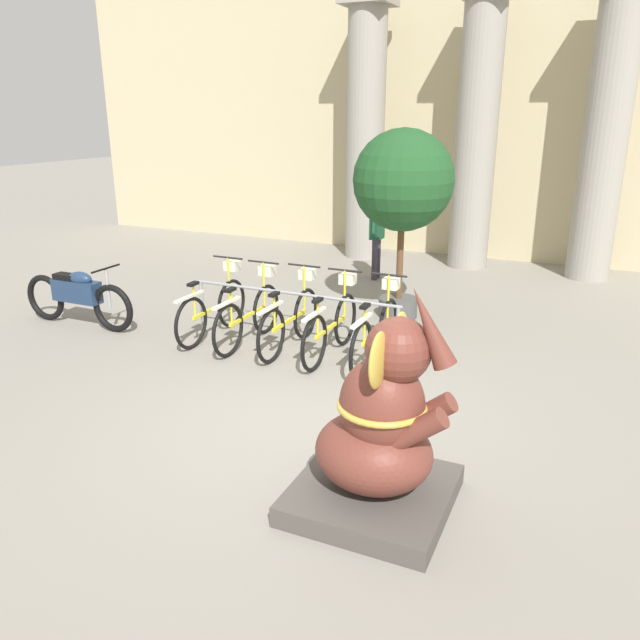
% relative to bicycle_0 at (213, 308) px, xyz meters
% --- Properties ---
extents(ground_plane, '(60.00, 60.00, 0.00)m').
position_rel_bicycle_0_xyz_m(ground_plane, '(2.37, -1.87, -0.42)').
color(ground_plane, gray).
extents(building_facade, '(20.00, 0.20, 6.00)m').
position_rel_bicycle_0_xyz_m(building_facade, '(2.37, 6.73, 2.58)').
color(building_facade, '#C6B78E').
rests_on(building_facade, ground_plane).
extents(column_left, '(0.99, 0.99, 5.16)m').
position_rel_bicycle_0_xyz_m(column_left, '(0.08, 5.73, 2.20)').
color(column_left, gray).
rests_on(column_left, ground_plane).
extents(column_middle, '(0.99, 0.99, 5.16)m').
position_rel_bicycle_0_xyz_m(column_middle, '(2.37, 5.73, 2.20)').
color(column_middle, gray).
rests_on(column_middle, ground_plane).
extents(column_right, '(0.99, 0.99, 5.16)m').
position_rel_bicycle_0_xyz_m(column_right, '(4.66, 5.73, 2.20)').
color(column_right, gray).
rests_on(column_right, ground_plane).
extents(bike_rack, '(3.01, 0.05, 0.77)m').
position_rel_bicycle_0_xyz_m(bike_rack, '(1.21, 0.08, 0.17)').
color(bike_rack, gray).
rests_on(bike_rack, ground_plane).
extents(bicycle_0, '(0.48, 1.71, 1.06)m').
position_rel_bicycle_0_xyz_m(bicycle_0, '(0.00, 0.00, 0.00)').
color(bicycle_0, black).
rests_on(bicycle_0, ground_plane).
extents(bicycle_1, '(0.48, 1.71, 1.06)m').
position_rel_bicycle_0_xyz_m(bicycle_1, '(0.60, -0.04, 0.00)').
color(bicycle_1, black).
rests_on(bicycle_1, ground_plane).
extents(bicycle_2, '(0.48, 1.71, 1.06)m').
position_rel_bicycle_0_xyz_m(bicycle_2, '(1.21, 0.01, 0.00)').
color(bicycle_2, black).
rests_on(bicycle_2, ground_plane).
extents(bicycle_3, '(0.48, 1.71, 1.06)m').
position_rel_bicycle_0_xyz_m(bicycle_3, '(1.81, -0.01, 0.00)').
color(bicycle_3, black).
rests_on(bicycle_3, ground_plane).
extents(bicycle_4, '(0.48, 1.71, 1.06)m').
position_rel_bicycle_0_xyz_m(bicycle_4, '(2.41, 0.01, 0.00)').
color(bicycle_4, black).
rests_on(bicycle_4, ground_plane).
extents(elephant_statue, '(1.22, 1.22, 1.89)m').
position_rel_bicycle_0_xyz_m(elephant_statue, '(3.45, -2.85, 0.22)').
color(elephant_statue, '#4C4742').
rests_on(elephant_statue, ground_plane).
extents(motorcycle, '(2.01, 0.55, 0.95)m').
position_rel_bicycle_0_xyz_m(motorcycle, '(-2.06, -0.45, 0.05)').
color(motorcycle, black).
rests_on(motorcycle, ground_plane).
extents(person_pedestrian, '(0.21, 0.47, 1.58)m').
position_rel_bicycle_0_xyz_m(person_pedestrian, '(1.00, 3.97, 0.52)').
color(person_pedestrian, '#383342').
rests_on(person_pedestrian, ground_plane).
extents(potted_tree, '(1.48, 1.48, 2.82)m').
position_rel_bicycle_0_xyz_m(potted_tree, '(2.09, 1.93, 1.60)').
color(potted_tree, '#4C4C4C').
rests_on(potted_tree, ground_plane).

